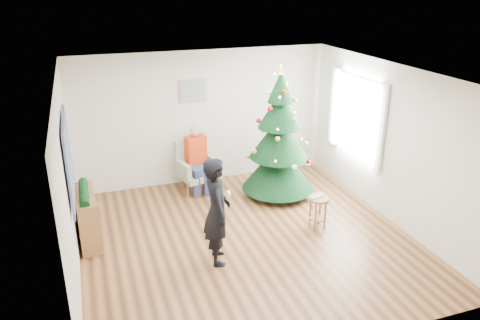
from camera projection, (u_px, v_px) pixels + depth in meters
name	position (u px, v px, depth m)	size (l,w,h in m)	color
floor	(246.00, 239.00, 7.36)	(5.00, 5.00, 0.00)	brown
ceiling	(247.00, 74.00, 6.42)	(5.00, 5.00, 0.00)	white
wall_back	(203.00, 118.00, 9.09)	(5.00, 5.00, 0.00)	silver
wall_front	(331.00, 249.00, 4.69)	(5.00, 5.00, 0.00)	silver
wall_left	(68.00, 185.00, 6.13)	(5.00, 5.00, 0.00)	silver
wall_right	(390.00, 144.00, 7.65)	(5.00, 5.00, 0.00)	silver
window_panel	(356.00, 116.00, 8.45)	(0.04, 1.30, 1.40)	white
curtains	(355.00, 116.00, 8.44)	(0.05, 1.75, 1.50)	white
christmas_tree	(279.00, 139.00, 8.51)	(1.34, 1.34, 2.43)	#3F2816
stool	(318.00, 212.00, 7.63)	(0.36, 0.36, 0.53)	brown
laptop	(319.00, 197.00, 7.53)	(0.29, 0.19, 0.02)	silver
armchair	(197.00, 172.00, 8.96)	(0.81, 0.77, 0.97)	gray
seated_person	(197.00, 159.00, 8.82)	(0.45, 0.60, 1.27)	navy
standing_man	(217.00, 211.00, 6.53)	(0.58, 0.38, 1.59)	black
game_controller	(229.00, 193.00, 6.46)	(0.04, 0.13, 0.04)	white
console	(87.00, 218.00, 7.17)	(0.30, 1.00, 0.80)	brown
garland	(84.00, 193.00, 7.02)	(0.14, 0.14, 0.90)	black
tapestry	(68.00, 159.00, 6.31)	(0.03, 1.50, 1.15)	black
framed_picture	(193.00, 91.00, 8.80)	(0.52, 0.05, 0.42)	tan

